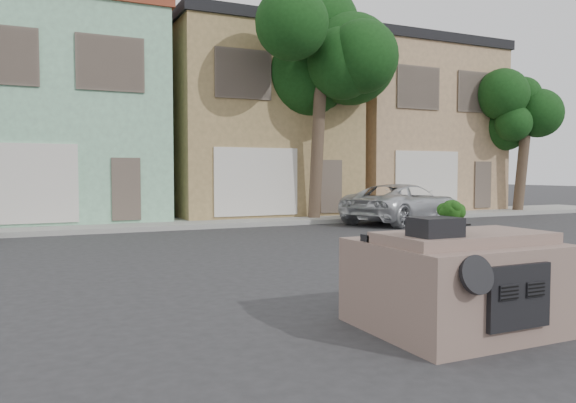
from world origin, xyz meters
TOP-DOWN VIEW (x-y plane):
  - ground_plane at (0.00, 0.00)m, footprint 120.00×120.00m
  - sidewalk at (0.00, 10.50)m, footprint 40.00×3.00m
  - townhouse_mint at (-3.50, 14.50)m, footprint 7.20×8.20m
  - townhouse_tan at (4.00, 14.50)m, footprint 7.20×8.20m
  - townhouse_beige at (11.50, 14.50)m, footprint 7.20×8.20m
  - silver_pickup at (7.53, 8.14)m, footprint 5.45×3.97m
  - tree_near at (5.00, 9.80)m, footprint 4.40×4.00m
  - tree_far at (15.00, 9.80)m, footprint 3.20×3.00m
  - car_dashboard at (0.00, -3.00)m, footprint 2.00×1.80m
  - instrument_hump at (-0.58, -3.35)m, footprint 0.48×0.38m
  - wiper_arm at (0.28, -2.62)m, footprint 0.69×0.15m
  - broccoli at (-0.18, -3.14)m, footprint 0.43×0.43m

SIDE VIEW (x-z plane):
  - ground_plane at x=0.00m, z-range 0.00..0.00m
  - silver_pickup at x=7.53m, z-range -0.69..0.69m
  - sidewalk at x=0.00m, z-range 0.00..0.15m
  - car_dashboard at x=0.00m, z-range 0.00..1.12m
  - wiper_arm at x=0.28m, z-range 1.12..1.14m
  - instrument_hump at x=-0.58m, z-range 1.12..1.32m
  - broccoli at x=-0.18m, z-range 1.12..1.49m
  - tree_far at x=15.00m, z-range 0.00..6.00m
  - townhouse_mint at x=-3.50m, z-range 0.00..7.55m
  - townhouse_tan at x=4.00m, z-range 0.00..7.55m
  - townhouse_beige at x=11.50m, z-range 0.00..7.55m
  - tree_near at x=5.00m, z-range 0.00..8.50m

